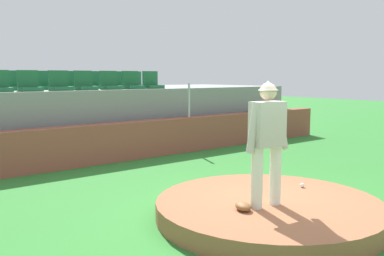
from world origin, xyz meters
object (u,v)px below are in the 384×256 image
object	(u,v)px
pitcher	(267,134)
stadium_chair_10	(71,83)
stadium_chair_18	(82,83)
stadium_chair_15	(9,84)
baseball	(302,185)
stadium_chair_3	(85,84)
stadium_chair_6	(152,83)
stadium_chair_2	(60,84)
stadium_chair_1	(29,85)
stadium_chair_16	(34,83)
fielding_glove	(243,206)
stadium_chair_11	(94,83)
stadium_chair_9	(45,84)
stadium_chair_17	(60,83)
stadium_chair_8	(18,84)
stadium_chair_19	(104,83)
stadium_chair_4	(110,84)
stadium_chair_12	(117,83)
stadium_chair_20	(123,82)
stadium_chair_13	(136,83)
stadium_chair_5	(132,83)

from	to	relation	value
pitcher	stadium_chair_10	bearing A→B (deg)	94.11
stadium_chair_18	stadium_chair_15	bearing A→B (deg)	0.16
baseball	stadium_chair_3	distance (m)	6.40
pitcher	stadium_chair_6	bearing A→B (deg)	76.13
stadium_chair_2	stadium_chair_6	xyz separation A→B (m)	(2.74, 0.01, 0.00)
baseball	stadium_chair_1	xyz separation A→B (m)	(-2.40, 6.12, 1.58)
stadium_chair_16	stadium_chair_10	bearing A→B (deg)	127.06
baseball	fielding_glove	world-z (taller)	fielding_glove
stadium_chair_11	baseball	bearing A→B (deg)	92.54
stadium_chair_6	stadium_chair_9	size ratio (longest dim) A/B	1.00
stadium_chair_16	stadium_chair_17	distance (m)	0.75
stadium_chair_8	stadium_chair_15	distance (m)	0.90
pitcher	stadium_chair_19	distance (m)	8.40
stadium_chair_4	stadium_chair_19	size ratio (longest dim) A/B	1.00
stadium_chair_9	stadium_chair_11	world-z (taller)	same
stadium_chair_8	stadium_chair_12	xyz separation A→B (m)	(2.83, 0.03, 0.00)
pitcher	stadium_chair_10	size ratio (longest dim) A/B	3.52
stadium_chair_6	stadium_chair_4	bearing A→B (deg)	-0.29
stadium_chair_2	stadium_chair_15	bearing A→B (deg)	-68.24
fielding_glove	stadium_chair_20	world-z (taller)	stadium_chair_20
stadium_chair_4	stadium_chair_19	world-z (taller)	same
pitcher	stadium_chair_6	distance (m)	6.86
fielding_glove	stadium_chair_13	size ratio (longest dim) A/B	0.60
stadium_chair_8	stadium_chair_20	xyz separation A→B (m)	(3.53, 0.92, 0.00)
stadium_chair_1	stadium_chair_17	distance (m)	2.32
stadium_chair_12	stadium_chair_3	bearing A→B (deg)	32.45
stadium_chair_3	stadium_chair_19	bearing A→B (deg)	-128.68
stadium_chair_8	stadium_chair_16	distance (m)	1.16
stadium_chair_13	stadium_chair_9	bearing A→B (deg)	0.13
stadium_chair_9	stadium_chair_18	bearing A→B (deg)	-148.81
stadium_chair_1	stadium_chair_3	bearing A→B (deg)	179.78
stadium_chair_4	stadium_chair_13	world-z (taller)	same
stadium_chair_2	stadium_chair_5	size ratio (longest dim) A/B	1.00
stadium_chair_11	stadium_chair_18	world-z (taller)	same
pitcher	stadium_chair_1	world-z (taller)	stadium_chair_1
stadium_chair_6	pitcher	bearing A→B (deg)	70.17
stadium_chair_20	pitcher	bearing A→B (deg)	73.96
stadium_chair_2	stadium_chair_9	xyz separation A→B (m)	(-0.05, 0.93, 0.00)
stadium_chair_12	fielding_glove	bearing A→B (deg)	74.20
stadium_chair_20	stadium_chair_6	bearing A→B (deg)	88.49
stadium_chair_10	stadium_chair_11	distance (m)	0.69
stadium_chair_5	stadium_chair_8	distance (m)	2.94
stadium_chair_2	stadium_chair_20	distance (m)	3.33
stadium_chair_20	stadium_chair_5	bearing A→B (deg)	68.38
fielding_glove	stadium_chair_19	world-z (taller)	stadium_chair_19
stadium_chair_11	stadium_chair_18	distance (m)	0.86
stadium_chair_5	stadium_chair_18	bearing A→B (deg)	-68.37
stadium_chair_1	stadium_chair_11	size ratio (longest dim) A/B	1.00
fielding_glove	stadium_chair_18	world-z (taller)	stadium_chair_18
stadium_chair_1	stadium_chair_20	world-z (taller)	same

